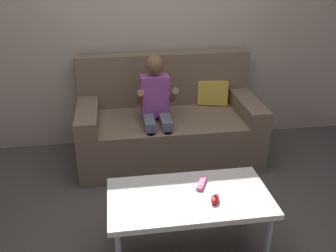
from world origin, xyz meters
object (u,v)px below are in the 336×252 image
object	(u,v)px
couch	(169,125)
nunchuk_red	(215,199)
coffee_table	(189,201)
person_seated_on_couch	(156,108)
game_remote_pink_near_edge	(202,183)

from	to	relation	value
couch	nunchuk_red	xyz separation A→B (m)	(0.06, -1.37, 0.16)
coffee_table	nunchuk_red	size ratio (longest dim) A/B	9.67
couch	nunchuk_red	size ratio (longest dim) A/B	16.03
person_seated_on_couch	nunchuk_red	xyz separation A→B (m)	(0.20, -1.18, -0.10)
game_remote_pink_near_edge	coffee_table	bearing A→B (deg)	-135.74
person_seated_on_couch	coffee_table	bearing A→B (deg)	-86.68
person_seated_on_couch	game_remote_pink_near_edge	bearing A→B (deg)	-80.98
game_remote_pink_near_edge	person_seated_on_couch	bearing A→B (deg)	99.02
couch	person_seated_on_couch	distance (m)	0.35
couch	coffee_table	size ratio (longest dim) A/B	1.66
coffee_table	nunchuk_red	world-z (taller)	nunchuk_red
person_seated_on_couch	game_remote_pink_near_edge	world-z (taller)	person_seated_on_couch
person_seated_on_couch	nunchuk_red	bearing A→B (deg)	-80.52
coffee_table	nunchuk_red	xyz separation A→B (m)	(0.13, -0.08, 0.06)
couch	person_seated_on_couch	size ratio (longest dim) A/B	1.61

